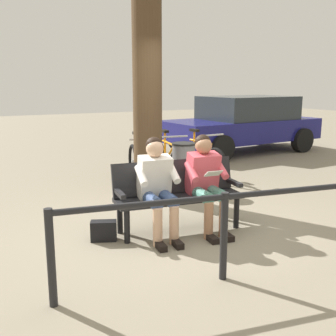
% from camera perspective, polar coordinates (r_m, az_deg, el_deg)
% --- Properties ---
extents(ground_plane, '(40.00, 40.00, 0.00)m').
position_cam_1_polar(ground_plane, '(5.20, 1.65, -8.81)').
color(ground_plane, gray).
extents(bench, '(1.65, 0.68, 0.87)m').
position_cam_1_polar(bench, '(5.15, 1.24, -3.08)').
color(bench, black).
rests_on(bench, ground).
extents(person_reading, '(0.52, 0.80, 1.20)m').
position_cam_1_polar(person_reading, '(5.10, 5.31, -1.47)').
color(person_reading, '#D84C59').
rests_on(person_reading, ground).
extents(person_companion, '(0.52, 0.80, 1.20)m').
position_cam_1_polar(person_companion, '(4.86, -1.51, -2.09)').
color(person_companion, white).
rests_on(person_companion, ground).
extents(handbag, '(0.33, 0.25, 0.24)m').
position_cam_1_polar(handbag, '(4.94, -8.94, -8.62)').
color(handbag, black).
rests_on(handbag, ground).
extents(tree_trunk, '(0.46, 0.46, 3.87)m').
position_cam_1_polar(tree_trunk, '(6.48, -2.92, 12.74)').
color(tree_trunk, '#4C3823').
rests_on(tree_trunk, ground).
extents(litter_bin, '(0.40, 0.40, 0.84)m').
position_cam_1_polar(litter_bin, '(6.94, 2.17, 0.09)').
color(litter_bin, slate).
rests_on(litter_bin, ground).
extents(bicycle_purple, '(0.48, 1.68, 0.94)m').
position_cam_1_polar(bicycle_purple, '(8.02, 4.40, 1.22)').
color(bicycle_purple, black).
rests_on(bicycle_purple, ground).
extents(bicycle_blue, '(0.48, 1.67, 0.94)m').
position_cam_1_polar(bicycle_blue, '(7.83, -0.01, 0.99)').
color(bicycle_blue, black).
rests_on(bicycle_blue, ground).
extents(bicycle_silver, '(0.52, 1.66, 0.94)m').
position_cam_1_polar(bicycle_silver, '(7.51, -4.15, 0.49)').
color(bicycle_silver, black).
rests_on(bicycle_silver, ground).
extents(railing_fence, '(3.14, 0.59, 0.85)m').
position_cam_1_polar(railing_fence, '(3.85, 7.85, -7.08)').
color(railing_fence, black).
rests_on(railing_fence, ground).
extents(parked_car, '(4.29, 2.21, 1.47)m').
position_cam_1_polar(parked_car, '(11.18, 10.43, 6.22)').
color(parked_car, navy).
rests_on(parked_car, ground).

